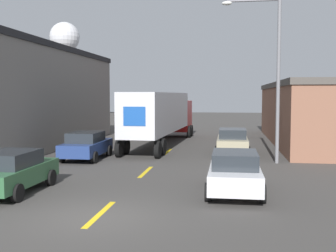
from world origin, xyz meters
TOP-DOWN VIEW (x-y plane):
  - ground_plane at (0.00, 0.00)m, footprint 160.00×160.00m
  - road_centerline at (0.00, 7.73)m, footprint 0.20×17.75m
  - semi_truck at (-0.98, 19.03)m, footprint 3.46×15.73m
  - parked_car_left_far at (-4.24, 11.29)m, footprint 2.11×4.52m
  - parked_car_right_mid at (4.24, 14.84)m, footprint 2.11×4.52m
  - parked_car_right_near at (4.24, 3.81)m, footprint 2.11×4.52m
  - parked_car_left_near at (-4.24, 2.71)m, footprint 2.11×4.52m
  - water_tower at (-23.43, 56.01)m, footprint 4.98×4.98m
  - street_lamp at (6.29, 11.40)m, footprint 3.20×0.32m

SIDE VIEW (x-z plane):
  - ground_plane at x=0.00m, z-range 0.00..0.00m
  - road_centerline at x=0.00m, z-range 0.00..0.01m
  - parked_car_left_far at x=-4.24m, z-range 0.03..1.64m
  - parked_car_right_mid at x=4.24m, z-range 0.03..1.64m
  - parked_car_right_near at x=4.24m, z-range 0.03..1.64m
  - parked_car_left_near at x=-4.24m, z-range 0.03..1.64m
  - semi_truck at x=-0.98m, z-range 0.41..4.34m
  - street_lamp at x=6.29m, z-range 0.73..9.75m
  - water_tower at x=-23.43m, z-range 5.27..21.26m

